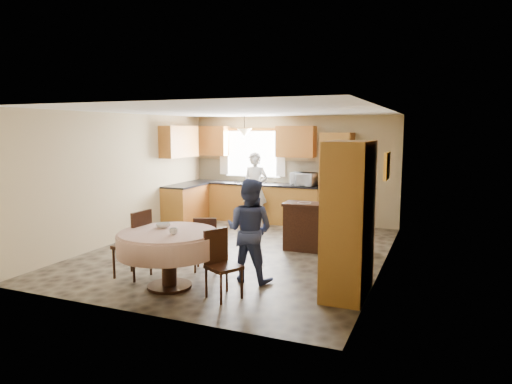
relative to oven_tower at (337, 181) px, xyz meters
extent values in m
cube|color=brown|center=(-1.15, -2.69, -1.06)|extent=(5.00, 6.00, 0.01)
cube|color=white|center=(-1.15, -2.69, 1.44)|extent=(5.00, 6.00, 0.01)
cube|color=tan|center=(-1.15, 0.31, 0.19)|extent=(5.00, 0.02, 2.50)
cube|color=tan|center=(-1.15, -5.69, 0.19)|extent=(5.00, 0.02, 2.50)
cube|color=tan|center=(-3.65, -2.69, 0.19)|extent=(0.02, 6.00, 2.50)
cube|color=tan|center=(1.35, -2.69, 0.19)|extent=(0.02, 6.00, 2.50)
cube|color=white|center=(-2.15, 0.29, 0.54)|extent=(1.40, 0.03, 1.10)
cube|color=white|center=(-2.90, 0.24, 0.59)|extent=(0.22, 0.02, 1.15)
cube|color=white|center=(-1.40, 0.24, 0.59)|extent=(0.22, 0.02, 1.15)
cube|color=#B48430|center=(-2.00, 0.01, -0.62)|extent=(3.30, 0.60, 0.88)
cube|color=black|center=(-2.00, 0.01, -0.16)|extent=(3.30, 0.64, 0.04)
cube|color=#B48430|center=(-3.35, -0.89, -0.62)|extent=(0.60, 1.20, 0.88)
cube|color=black|center=(-3.35, -0.89, -0.16)|extent=(0.64, 1.20, 0.04)
cube|color=beige|center=(-2.00, 0.30, 0.12)|extent=(3.30, 0.02, 0.55)
cube|color=#C27830|center=(-3.20, 0.15, 0.85)|extent=(0.85, 0.33, 0.72)
cube|color=#C27830|center=(-1.00, 0.15, 0.85)|extent=(0.90, 0.33, 0.72)
cube|color=#C27830|center=(-3.48, -0.89, 0.85)|extent=(0.33, 1.20, 0.72)
cube|color=#B48430|center=(0.00, 0.00, 0.00)|extent=(0.66, 0.62, 2.12)
cube|color=black|center=(0.00, -0.31, 0.19)|extent=(0.56, 0.01, 0.45)
cube|color=black|center=(0.00, -0.31, -0.31)|extent=(0.56, 0.01, 0.45)
cone|color=beige|center=(-2.15, -0.19, 1.06)|extent=(0.36, 0.36, 0.18)
cube|color=#321A0D|center=(0.09, -2.11, -0.65)|extent=(1.15, 0.50, 0.82)
cube|color=black|center=(0.77, -1.88, -0.78)|extent=(0.44, 0.33, 0.56)
cube|color=#B48430|center=(1.07, -4.08, -0.04)|extent=(0.53, 1.07, 2.04)
cylinder|color=#321A0D|center=(-1.26, -4.78, -0.69)|extent=(0.21, 0.21, 0.73)
cylinder|color=#321A0D|center=(-1.26, -4.78, -1.04)|extent=(0.62, 0.62, 0.04)
cylinder|color=beige|center=(-1.26, -4.78, -0.29)|extent=(1.34, 1.34, 0.05)
cylinder|color=beige|center=(-1.26, -4.78, -0.43)|extent=(1.40, 1.40, 0.29)
cube|color=#321A0D|center=(-2.03, -4.59, -0.59)|extent=(0.47, 0.47, 0.05)
cube|color=#321A0D|center=(-1.83, -4.60, -0.31)|extent=(0.07, 0.42, 0.52)
cylinder|color=#321A0D|center=(-2.22, -4.77, -0.84)|extent=(0.04, 0.04, 0.45)
cylinder|color=#321A0D|center=(-1.84, -4.77, -0.84)|extent=(0.04, 0.04, 0.45)
cylinder|color=#321A0D|center=(-2.22, -4.40, -0.84)|extent=(0.04, 0.04, 0.45)
cylinder|color=#321A0D|center=(-1.84, -4.40, -0.84)|extent=(0.04, 0.04, 0.45)
cube|color=#321A0D|center=(-1.17, -3.87, -0.66)|extent=(0.48, 0.48, 0.04)
cube|color=#321A0D|center=(-1.11, -4.02, -0.42)|extent=(0.34, 0.16, 0.44)
cylinder|color=#321A0D|center=(-1.33, -4.03, -0.87)|extent=(0.03, 0.03, 0.38)
cylinder|color=#321A0D|center=(-1.01, -4.03, -0.87)|extent=(0.03, 0.03, 0.38)
cylinder|color=#321A0D|center=(-1.33, -3.71, -0.87)|extent=(0.03, 0.03, 0.38)
cylinder|color=#321A0D|center=(-1.01, -3.71, -0.87)|extent=(0.03, 0.03, 0.38)
cube|color=#321A0D|center=(-0.38, -4.84, -0.65)|extent=(0.52, 0.52, 0.05)
cube|color=#321A0D|center=(-0.54, -4.76, -0.40)|extent=(0.20, 0.34, 0.46)
cylinder|color=#321A0D|center=(-0.55, -5.01, -0.86)|extent=(0.03, 0.03, 0.40)
cylinder|color=#321A0D|center=(-0.22, -5.01, -0.86)|extent=(0.03, 0.03, 0.40)
cylinder|color=#321A0D|center=(-0.55, -4.68, -0.86)|extent=(0.03, 0.03, 0.40)
cylinder|color=#321A0D|center=(-0.22, -4.68, -0.86)|extent=(0.03, 0.03, 0.40)
cube|color=gold|center=(1.32, -2.21, 0.53)|extent=(0.05, 0.54, 0.45)
cube|color=#A1B6BD|center=(1.29, -2.21, 0.53)|extent=(0.01, 0.45, 0.36)
imported|color=silver|center=(-0.75, -0.04, 0.01)|extent=(0.57, 0.42, 0.30)
imported|color=silver|center=(-1.79, -0.42, -0.22)|extent=(0.61, 0.40, 1.68)
imported|color=navy|center=(-0.35, -4.07, -0.31)|extent=(0.75, 0.60, 1.49)
imported|color=#B2B2B2|center=(-0.12, -2.11, -0.22)|extent=(0.24, 0.24, 0.06)
imported|color=silver|center=(0.51, -2.11, -0.10)|extent=(0.13, 0.13, 0.28)
imported|color=#B2B2B2|center=(-1.09, -4.91, -0.22)|extent=(0.14, 0.14, 0.09)
imported|color=#B2B2B2|center=(-1.46, -4.61, -0.23)|extent=(0.27, 0.27, 0.07)
camera|label=1|loc=(2.19, -9.97, 1.12)|focal=32.00mm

